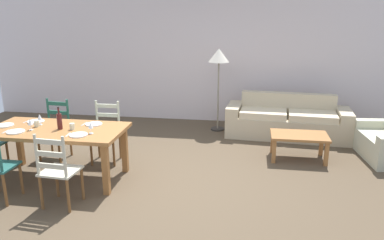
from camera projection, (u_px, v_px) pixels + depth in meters
The scene contains 24 objects.
ground_plane at pixel (170, 182), 5.38m from camera, with size 9.60×9.60×0.02m, color brown.
wall_far at pixel (201, 59), 8.14m from camera, with size 9.60×0.16×2.70m, color silver.
dining_table at pixel (57, 134), 5.30m from camera, with size 1.90×0.96×0.75m.
dining_chair_near_right at pixel (58, 170), 4.55m from camera, with size 0.45×0.43×0.96m.
dining_chair_far_left at pixel (56, 129), 6.15m from camera, with size 0.45×0.43×0.96m.
dining_chair_far_right at pixel (106, 132), 6.00m from camera, with size 0.44×0.42×0.96m.
dinner_plate_near_left at pixel (16, 132), 5.10m from camera, with size 0.24×0.24×0.02m, color white.
fork_near_left at pixel (6, 132), 5.12m from camera, with size 0.02×0.17×0.01m, color silver.
dinner_plate_near_right at pixel (78, 135), 4.97m from camera, with size 0.24×0.24×0.02m, color white.
fork_near_right at pixel (68, 135), 4.99m from camera, with size 0.02×0.17×0.01m, color silver.
dinner_plate_far_left at pixel (36, 122), 5.57m from camera, with size 0.24×0.24×0.02m, color white.
fork_far_left at pixel (27, 121), 5.60m from camera, with size 0.02×0.17×0.01m, color silver.
dinner_plate_far_right at pixel (94, 124), 5.44m from camera, with size 0.24×0.24×0.02m, color white.
fork_far_right at pixel (84, 124), 5.46m from camera, with size 0.02×0.17×0.01m, color silver.
dinner_plate_head_west at pixel (5, 125), 5.39m from camera, with size 0.24×0.24×0.02m, color white.
wine_bottle at pixel (59, 121), 5.21m from camera, with size 0.07×0.07×0.32m.
wine_glass_near_left at pixel (30, 122), 5.17m from camera, with size 0.06×0.06×0.16m.
wine_glass_near_right at pixel (91, 126), 5.02m from camera, with size 0.06×0.06×0.16m.
wine_glass_far_left at pixel (40, 117), 5.41m from camera, with size 0.06×0.06×0.16m.
coffee_cup_primary at pixel (72, 126), 5.21m from camera, with size 0.07×0.07×0.09m, color beige.
coffee_cup_secondary at pixel (37, 124), 5.34m from camera, with size 0.07×0.07×0.09m, color beige.
couch at pixel (287, 121), 7.28m from camera, with size 2.33×0.97×0.80m.
coffee_table at pixel (299, 138), 6.09m from camera, with size 0.90×0.56×0.42m.
standing_lamp at pixel (219, 60), 7.35m from camera, with size 0.40×0.40×1.64m.
Camera 1 is at (1.07, -4.82, 2.31)m, focal length 35.38 mm.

